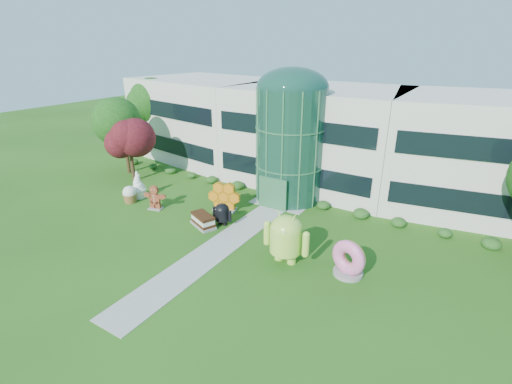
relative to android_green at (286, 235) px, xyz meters
The scene contains 14 objects.
ground 5.56m from the android_green, 154.35° to the right, with size 140.00×140.00×0.00m, color #215114.
building 16.66m from the android_green, 106.67° to the left, with size 46.00×15.00×9.30m, color beige, non-canonical shape.
atrium 11.23m from the android_green, 115.82° to the left, with size 6.00×6.00×9.80m, color #194738.
walkway 5.08m from the android_green, behind, with size 2.40×20.00×0.04m, color #9E9E93.
tree_red 20.91m from the android_green, 165.47° to the left, with size 4.00×4.00×6.00m, color #3F0C14, non-canonical shape.
trees_backdrop 11.95m from the android_green, 113.69° to the left, with size 52.00×8.00×8.40m, color #134310, non-canonical shape.
android_green is the anchor object (origin of this frame).
android_black 6.98m from the android_green, 162.59° to the left, with size 1.81×1.21×2.06m, color black, non-canonical shape.
donut 4.10m from the android_green, ahead, with size 2.27×1.09×2.36m, color #D45194, non-canonical shape.
gingerbread 13.31m from the android_green, behind, with size 2.33×0.90×2.15m, color maroon, non-canonical shape.
ice_cream_sandwich 7.88m from the android_green, behind, with size 2.29×1.15×1.02m, color black, non-canonical shape.
honeycomb 9.13m from the android_green, 151.75° to the left, with size 2.91×1.04×2.28m, color orange, non-canonical shape.
froyo 16.53m from the android_green, behind, with size 1.51×1.51×2.58m, color white, non-canonical shape.
cupcake 16.25m from the android_green, behind, with size 1.28×1.28×1.54m, color white, non-canonical shape.
Camera 1 is at (13.99, -16.36, 13.24)m, focal length 26.00 mm.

